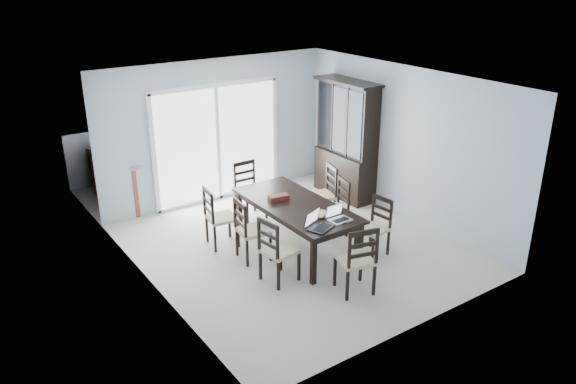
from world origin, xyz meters
The scene contains 24 objects.
floor centered at (0.00, 0.00, 0.00)m, with size 5.00×5.00×0.00m, color beige.
ceiling centered at (0.00, 0.00, 2.60)m, with size 5.00×5.00×0.00m, color white.
back_wall centered at (0.00, 2.50, 1.30)m, with size 4.50×0.02×2.60m, color #A5B7C5.
wall_left centered at (-2.25, 0.00, 1.30)m, with size 0.02×5.00×2.60m, color #A5B7C5.
wall_right centered at (2.25, 0.00, 1.30)m, with size 0.02×5.00×2.60m, color #A5B7C5.
balcony centered at (0.00, 3.50, -0.05)m, with size 4.50×2.00×0.10m, color gray.
railing centered at (0.00, 4.50, 0.55)m, with size 4.50×0.06×1.10m, color #99999E.
dining_table centered at (0.00, 0.00, 0.67)m, with size 1.00×2.20×0.75m.
china_hutch centered at (2.02, 1.25, 1.07)m, with size 0.50×1.38×2.20m.
sliding_door centered at (0.00, 2.48, 1.09)m, with size 2.52×0.05×2.18m.
chair_left_near centered at (-0.84, -0.66, 0.59)m, with size 0.49×0.47×1.12m.
chair_left_mid centered at (-0.80, 0.11, 0.59)m, with size 0.48×0.46×1.11m.
chair_left_far centered at (-0.97, 0.77, 0.59)m, with size 0.49×0.48×1.12m.
chair_right_near centered at (0.92, -0.81, 0.54)m, with size 0.44×0.43×1.03m.
chair_right_mid centered at (0.86, 0.06, 0.57)m, with size 0.50×0.49×1.08m.
chair_right_far centered at (1.01, 0.56, 0.60)m, with size 0.54×0.53×1.14m.
chair_end_near centered at (-0.09, -1.54, 0.61)m, with size 0.53×0.54×1.15m.
chair_end_far centered at (0.03, 1.49, 0.59)m, with size 0.42×0.43×1.12m.
laptop_dark centered at (-0.22, -0.89, 0.81)m, with size 0.42×0.36×0.24m.
laptop_silver centered at (0.16, -0.85, 0.80)m, with size 0.32×0.23×0.21m.
book_stack centered at (0.02, -0.54, 0.77)m, with size 0.32×0.29×0.04m.
cell_phone centered at (0.12, -0.93, 0.76)m, with size 0.10×0.05×0.01m, color black.
game_box centered at (-0.13, 0.28, 0.79)m, with size 0.31×0.15×0.08m, color #4C0F0F.
hot_tub centered at (-0.92, 3.41, 0.47)m, with size 2.06×1.90×0.93m.
Camera 1 is at (-4.53, -6.33, 4.10)m, focal length 35.00 mm.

